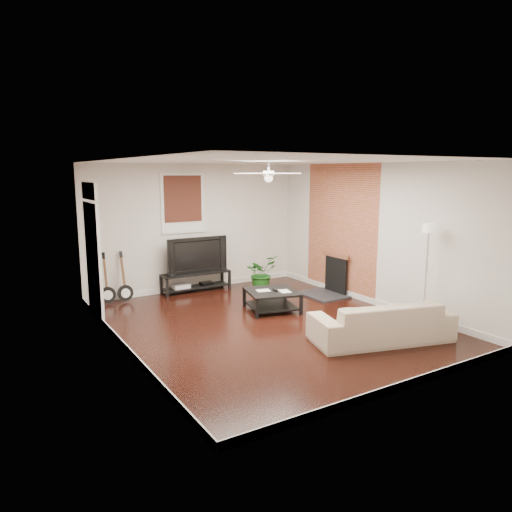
{
  "coord_description": "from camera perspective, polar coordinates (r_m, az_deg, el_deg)",
  "views": [
    {
      "loc": [
        -4.29,
        -6.65,
        2.62
      ],
      "look_at": [
        0.0,
        0.4,
        1.15
      ],
      "focal_mm": 33.12,
      "sensor_mm": 36.0,
      "label": 1
    }
  ],
  "objects": [
    {
      "name": "tv",
      "position": [
        10.49,
        -7.37,
        0.19
      ],
      "size": [
        1.38,
        0.18,
        0.8
      ],
      "primitive_type": "imported",
      "color": "black",
      "rests_on": "tv_stand"
    },
    {
      "name": "guitar_left",
      "position": [
        9.89,
        -17.59,
        -2.62
      ],
      "size": [
        0.33,
        0.24,
        1.05
      ],
      "primitive_type": null,
      "rotation": [
        0.0,
        0.0,
        -0.04
      ],
      "color": "black",
      "rests_on": "floor"
    },
    {
      "name": "coffee_table",
      "position": [
        9.09,
        1.92,
        -5.4
      ],
      "size": [
        1.12,
        1.12,
        0.38
      ],
      "primitive_type": "cube",
      "rotation": [
        0.0,
        0.0,
        -0.25
      ],
      "color": "black",
      "rests_on": "floor"
    },
    {
      "name": "door_left",
      "position": [
        8.85,
        -19.0,
        0.64
      ],
      "size": [
        0.08,
        1.0,
        2.5
      ],
      "primitive_type": "cube",
      "color": "white",
      "rests_on": "wall_left"
    },
    {
      "name": "floor_lamp",
      "position": [
        8.46,
        19.86,
        -2.28
      ],
      "size": [
        0.36,
        0.36,
        1.79
      ],
      "primitive_type": null,
      "rotation": [
        0.0,
        0.0,
        -0.27
      ],
      "color": "silver",
      "rests_on": "floor"
    },
    {
      "name": "fireplace",
      "position": [
        10.26,
        8.79,
        -2.17
      ],
      "size": [
        0.8,
        1.1,
        0.92
      ],
      "primitive_type": "cube",
      "color": "black",
      "rests_on": "floor"
    },
    {
      "name": "ceiling_fan",
      "position": [
        7.92,
        1.53,
        9.95
      ],
      "size": [
        1.24,
        1.24,
        0.32
      ],
      "primitive_type": null,
      "color": "white",
      "rests_on": "ceiling"
    },
    {
      "name": "potted_plant",
      "position": [
        10.6,
        0.64,
        -2.05
      ],
      "size": [
        0.85,
        0.79,
        0.78
      ],
      "primitive_type": "imported",
      "rotation": [
        0.0,
        0.0,
        0.3
      ],
      "color": "#1C5F1B",
      "rests_on": "floor"
    },
    {
      "name": "room",
      "position": [
        8.01,
        1.49,
        1.33
      ],
      "size": [
        5.01,
        6.01,
        2.81
      ],
      "color": "black",
      "rests_on": "ground"
    },
    {
      "name": "window_back",
      "position": [
        10.44,
        -8.83,
        6.3
      ],
      "size": [
        1.0,
        0.06,
        1.3
      ],
      "primitive_type": "cube",
      "color": "#401A11",
      "rests_on": "wall_back"
    },
    {
      "name": "brick_accent",
      "position": [
        10.3,
        10.16,
        3.13
      ],
      "size": [
        0.02,
        2.2,
        2.8
      ],
      "primitive_type": "cube",
      "color": "#AE5F38",
      "rests_on": "floor"
    },
    {
      "name": "tv_stand",
      "position": [
        10.59,
        -7.25,
        -3.1
      ],
      "size": [
        1.54,
        0.41,
        0.43
      ],
      "primitive_type": "cube",
      "color": "black",
      "rests_on": "floor"
    },
    {
      "name": "sofa",
      "position": [
        7.72,
        14.88,
        -7.59
      ],
      "size": [
        2.34,
        1.42,
        0.64
      ],
      "primitive_type": "imported",
      "rotation": [
        0.0,
        0.0,
        2.87
      ],
      "color": "tan",
      "rests_on": "floor"
    },
    {
      "name": "guitar_right",
      "position": [
        9.94,
        -15.59,
        -2.45
      ],
      "size": [
        0.34,
        0.25,
        1.05
      ],
      "primitive_type": null,
      "rotation": [
        0.0,
        0.0,
        0.07
      ],
      "color": "black",
      "rests_on": "floor"
    }
  ]
}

